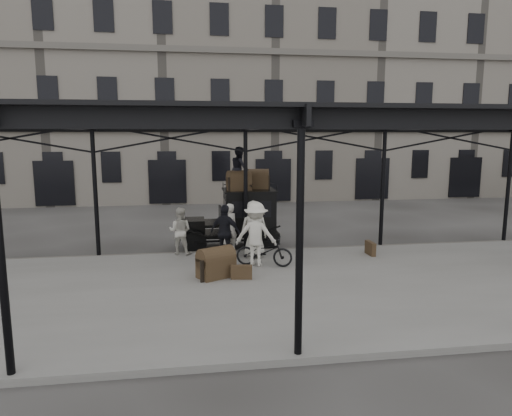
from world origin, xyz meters
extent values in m
plane|color=#383533|center=(0.00, 0.00, 0.00)|extent=(120.00, 120.00, 0.00)
cube|color=slate|center=(0.00, -2.00, 0.07)|extent=(28.00, 8.00, 0.15)
cylinder|color=black|center=(10.00, 2.00, 2.15)|extent=(0.14, 0.14, 4.30)
cylinder|color=black|center=(0.00, 2.00, 2.15)|extent=(0.14, 0.14, 4.30)
cylinder|color=black|center=(0.00, -5.80, 2.15)|extent=(0.14, 0.14, 4.30)
cube|color=black|center=(0.00, 2.00, 4.48)|extent=(22.00, 0.10, 0.45)
cube|color=black|center=(0.00, -5.80, 4.48)|extent=(22.00, 0.10, 0.45)
cube|color=black|center=(0.00, -1.70, 4.65)|extent=(22.50, 9.00, 0.08)
cube|color=silver|center=(0.00, -1.70, 4.72)|extent=(18.00, 7.00, 0.04)
cube|color=slate|center=(0.00, 18.00, 7.00)|extent=(64.00, 8.00, 14.00)
cylinder|color=black|center=(-1.76, 2.24, 0.40)|extent=(0.80, 0.10, 0.80)
cylinder|color=black|center=(-1.76, 3.68, 0.40)|extent=(0.80, 0.10, 0.80)
cylinder|color=black|center=(0.84, 2.24, 0.40)|extent=(0.80, 0.10, 0.80)
cylinder|color=black|center=(0.84, 3.68, 0.40)|extent=(0.80, 0.10, 0.80)
cube|color=black|center=(-0.51, 2.96, 0.55)|extent=(3.60, 1.25, 0.12)
cube|color=black|center=(-1.86, 2.96, 0.85)|extent=(0.90, 1.00, 0.55)
cube|color=black|center=(-2.33, 2.96, 0.85)|extent=(0.06, 0.70, 0.55)
cube|color=black|center=(-1.06, 2.96, 0.95)|extent=(0.70, 1.30, 0.10)
cube|color=black|center=(0.24, 2.96, 1.35)|extent=(1.80, 1.45, 1.55)
cube|color=black|center=(0.24, 2.23, 1.55)|extent=(1.40, 0.02, 0.60)
cube|color=black|center=(0.24, 2.96, 2.15)|extent=(1.90, 1.55, 0.06)
imported|color=beige|center=(-0.60, 1.80, 1.00)|extent=(0.73, 0.62, 1.70)
imported|color=beige|center=(-2.27, 1.75, 0.95)|extent=(0.91, 0.80, 1.60)
imported|color=beige|center=(0.15, 1.01, 1.10)|extent=(1.01, 0.74, 1.89)
imported|color=black|center=(-0.81, 0.80, 1.05)|extent=(1.13, 0.93, 1.81)
imported|color=silver|center=(0.07, 0.04, 1.14)|extent=(1.44, 1.09, 1.97)
imported|color=black|center=(0.31, -0.07, 0.61)|extent=(1.85, 1.14, 0.92)
imported|color=black|center=(-0.11, 2.86, 2.96)|extent=(0.63, 0.79, 1.57)
cube|color=olive|center=(-1.18, -0.59, 0.40)|extent=(0.72, 0.64, 0.50)
cube|color=#412E1E|center=(4.08, 0.72, 0.38)|extent=(0.17, 0.60, 0.45)
cube|color=#412E1E|center=(-0.53, -1.26, 0.35)|extent=(0.62, 0.24, 0.40)
camera|label=1|loc=(-1.93, -13.54, 4.17)|focal=32.00mm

